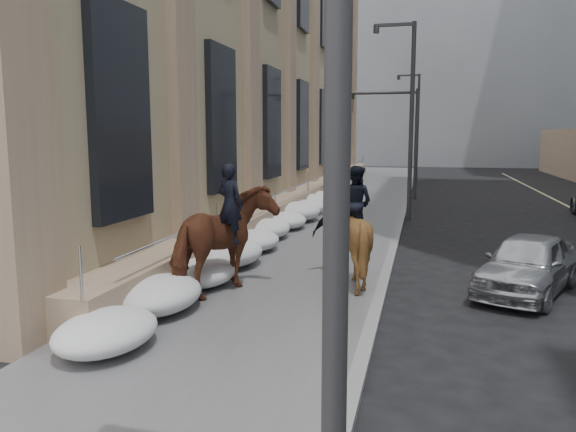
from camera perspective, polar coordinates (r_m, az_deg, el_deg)
The scene contains 14 objects.
ground at distance 10.88m, azimuth -5.81°, elevation -10.75°, with size 140.00×140.00×0.00m, color black.
sidewalk at distance 20.29m, azimuth 3.60°, elevation -1.61°, with size 5.00×80.00×0.12m, color #535356.
curb at distance 20.01m, azimuth 11.01°, elevation -1.89°, with size 0.24×80.00×0.12m, color slate.
limestone_building at distance 31.37m, azimuth -2.87°, elevation 18.11°, with size 6.10×44.00×18.00m.
bg_building_mid at distance 70.47m, azimuth 14.52°, elevation 16.56°, with size 30.00×12.00×28.00m, color slate.
bg_building_far at distance 82.49m, azimuth 7.16°, elevation 12.71°, with size 24.00×12.00×20.00m, color gray.
streetlight_mid at distance 23.72m, azimuth 12.07°, elevation 10.61°, with size 1.71×0.24×8.00m.
streetlight_far at distance 43.71m, azimuth 12.84°, elevation 9.44°, with size 1.71×0.24×8.00m.
traffic_signal at distance 31.72m, azimuth 11.25°, elevation 8.96°, with size 4.10×0.22×6.00m.
snow_bank at distance 18.71m, azimuth -1.70°, elevation -1.17°, with size 1.70×18.10×0.76m.
mounted_horse_left at distance 12.13m, azimuth -6.47°, elevation -2.34°, with size 1.98×2.97×2.81m.
mounted_horse_right at distance 13.03m, azimuth 6.52°, elevation -1.79°, with size 2.31×2.42×2.72m.
pedestrian at distance 14.07m, azimuth 4.70°, elevation -1.89°, with size 1.10×0.46×1.89m, color black.
car_silver at distance 13.68m, azimuth 23.17°, elevation -4.50°, with size 1.59×3.95×1.34m, color #A4A8AC.
Camera 1 is at (3.46, -9.69, 3.54)m, focal length 35.00 mm.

